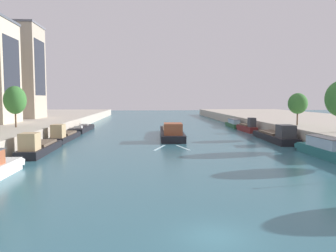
{
  "coord_description": "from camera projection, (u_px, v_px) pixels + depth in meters",
  "views": [
    {
      "loc": [
        -3.64,
        -17.5,
        7.51
      ],
      "look_at": [
        0.0,
        43.25,
        2.55
      ],
      "focal_mm": 35.95,
      "sensor_mm": 36.0,
      "label": 1
    }
  ],
  "objects": [
    {
      "name": "ground_plane",
      "position": [
        216.0,
        237.0,
        18.24
      ],
      "size": [
        400.0,
        400.0,
        0.0
      ],
      "primitive_type": "plane",
      "color": "#336675"
    },
    {
      "name": "tree_left_distant",
      "position": [
        15.0,
        100.0,
        57.84
      ],
      "size": [
        3.78,
        3.78,
        7.13
      ],
      "color": "brown",
      "rests_on": "quay_left"
    },
    {
      "name": "moored_boat_right_gap_after",
      "position": [
        233.0,
        124.0,
        89.02
      ],
      "size": [
        2.52,
        12.15,
        2.2
      ],
      "color": "#235633",
      "rests_on": "ground"
    },
    {
      "name": "wake_behind_barge",
      "position": [
        171.0,
        148.0,
        51.41
      ],
      "size": [
        5.6,
        5.98,
        0.03
      ],
      "color": "#A5D1DB",
      "rests_on": "ground"
    },
    {
      "name": "moored_boat_right_second",
      "position": [
        322.0,
        148.0,
        43.52
      ],
      "size": [
        1.96,
        11.43,
        2.62
      ],
      "color": "#23666B",
      "rests_on": "ground"
    },
    {
      "name": "moored_boat_left_downstream",
      "position": [
        64.0,
        135.0,
        60.36
      ],
      "size": [
        2.87,
        13.92,
        3.2
      ],
      "color": "black",
      "rests_on": "ground"
    },
    {
      "name": "moored_boat_left_near",
      "position": [
        82.0,
        129.0,
        78.23
      ],
      "size": [
        3.28,
        15.72,
        2.17
      ],
      "color": "black",
      "rests_on": "ground"
    },
    {
      "name": "barge_midriver",
      "position": [
        171.0,
        132.0,
        65.66
      ],
      "size": [
        4.98,
        22.94,
        3.21
      ],
      "color": "black",
      "rests_on": "ground"
    },
    {
      "name": "moored_boat_left_midway",
      "position": [
        39.0,
        147.0,
        45.94
      ],
      "size": [
        2.96,
        13.66,
        3.22
      ],
      "color": "black",
      "rests_on": "ground"
    },
    {
      "name": "moored_boat_right_downstream",
      "position": [
        276.0,
        136.0,
        59.35
      ],
      "size": [
        3.81,
        16.62,
        3.24
      ],
      "color": "black",
      "rests_on": "ground"
    },
    {
      "name": "tree_right_nearest",
      "position": [
        298.0,
        104.0,
        62.4
      ],
      "size": [
        3.53,
        3.53,
        5.99
      ],
      "color": "brown",
      "rests_on": "quay_right"
    },
    {
      "name": "moored_boat_right_lone",
      "position": [
        247.0,
        127.0,
        76.58
      ],
      "size": [
        2.08,
        10.63,
        3.36
      ],
      "color": "maroon",
      "rests_on": "ground"
    },
    {
      "name": "building_left_tall",
      "position": [
        16.0,
        71.0,
        84.83
      ],
      "size": [
        12.13,
        10.49,
        23.6
      ],
      "color": "#B2A38E",
      "rests_on": "quay_left"
    }
  ]
}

